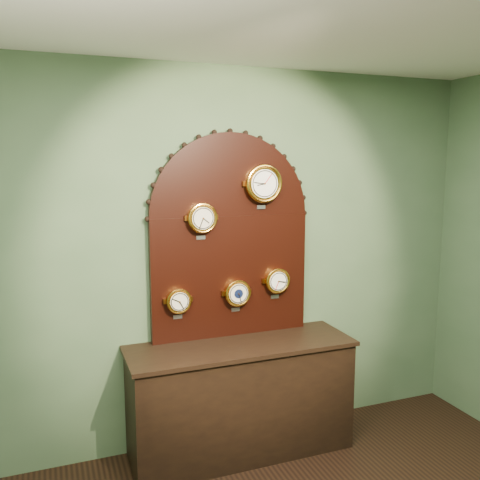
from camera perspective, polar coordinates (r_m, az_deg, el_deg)
name	(u,v)px	position (r m, az deg, el deg)	size (l,w,h in m)	color
wall_back	(228,259)	(3.85, -1.32, -2.12)	(4.00, 4.00, 0.00)	#4E6B49
shop_counter	(241,400)	(3.92, 0.11, -17.33)	(1.60, 0.50, 0.80)	black
display_board	(230,230)	(3.77, -1.08, 1.12)	(1.26, 0.06, 1.53)	black
roman_clock	(202,218)	(3.62, -4.25, 2.46)	(0.21, 0.08, 0.26)	gold
arabic_clock	(263,184)	(3.76, 2.58, 6.27)	(0.28, 0.08, 0.33)	gold
hygrometer	(178,301)	(3.68, -6.84, -6.69)	(0.18, 0.08, 0.23)	gold
barometer	(237,293)	(3.80, -0.33, -5.87)	(0.20, 0.08, 0.25)	gold
tide_clock	(277,280)	(3.91, 4.09, -4.50)	(0.19, 0.08, 0.25)	gold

